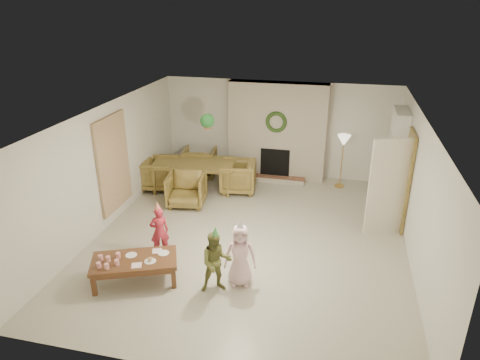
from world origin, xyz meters
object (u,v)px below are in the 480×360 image
(dining_chair_far, at_px, (200,162))
(dining_chair_right, at_px, (238,176))
(coffee_table_top, at_px, (134,261))
(child_red, at_px, (159,231))
(dining_table, at_px, (194,176))
(child_plaid, at_px, (216,262))
(dining_chair_near, at_px, (187,189))
(child_pink, at_px, (240,255))
(dining_chair_left, at_px, (159,174))

(dining_chair_far, xyz_separation_m, dining_chair_right, (1.20, -0.71, 0.00))
(coffee_table_top, distance_m, child_red, 0.90)
(dining_chair_right, relative_size, coffee_table_top, 0.61)
(dining_table, distance_m, child_plaid, 4.11)
(dining_chair_near, distance_m, child_plaid, 3.27)
(coffee_table_top, distance_m, child_pink, 1.77)
(dining_chair_near, xyz_separation_m, child_pink, (1.88, -2.63, 0.16))
(dining_chair_right, xyz_separation_m, coffee_table_top, (-0.81, -3.99, 0.01))
(dining_chair_near, xyz_separation_m, dining_chair_left, (-0.99, 0.74, 0.00))
(dining_table, distance_m, dining_chair_left, 0.87)
(coffee_table_top, height_order, child_red, child_red)
(child_red, height_order, child_plaid, child_plaid)
(dining_table, relative_size, child_plaid, 1.88)
(dining_table, height_order, child_red, child_red)
(child_plaid, bearing_deg, dining_chair_far, 88.36)
(dining_chair_near, relative_size, child_red, 0.89)
(dining_chair_near, distance_m, dining_chair_far, 1.74)
(coffee_table_top, relative_size, child_red, 1.46)
(dining_chair_far, xyz_separation_m, child_pink, (2.12, -4.35, 0.16))
(dining_chair_left, bearing_deg, dining_chair_far, -45.00)
(dining_chair_right, xyz_separation_m, child_plaid, (0.59, -3.90, 0.14))
(dining_chair_left, height_order, dining_chair_right, same)
(dining_chair_far, xyz_separation_m, child_plaid, (1.79, -4.61, 0.14))
(dining_chair_right, height_order, child_pink, child_pink)
(dining_chair_near, height_order, dining_chair_left, same)
(dining_chair_left, bearing_deg, child_pink, -147.64)
(dining_table, distance_m, child_pink, 4.03)
(dining_chair_right, relative_size, child_red, 0.89)
(child_red, bearing_deg, dining_table, -113.53)
(child_pink, bearing_deg, coffee_table_top, 178.91)
(child_red, bearing_deg, coffee_table_top, 54.58)
(dining_chair_left, height_order, child_pink, child_pink)
(child_plaid, bearing_deg, coffee_table_top, 160.87)
(dining_chair_near, relative_size, coffee_table_top, 0.61)
(dining_chair_near, height_order, coffee_table_top, dining_chair_near)
(dining_table, bearing_deg, dining_chair_right, 0.00)
(dining_chair_near, height_order, child_red, child_red)
(dining_chair_far, height_order, child_plaid, child_plaid)
(dining_chair_left, relative_size, coffee_table_top, 0.61)
(dining_chair_right, height_order, child_plaid, child_plaid)
(coffee_table_top, bearing_deg, child_plaid, -18.60)
(dining_chair_left, distance_m, child_red, 3.08)
(child_red, bearing_deg, child_plaid, 118.36)
(dining_chair_far, bearing_deg, dining_chair_left, 45.00)
(dining_chair_left, bearing_deg, child_red, -164.76)
(dining_chair_far, xyz_separation_m, coffee_table_top, (0.39, -4.70, 0.01))
(child_pink, bearing_deg, child_red, 149.30)
(dining_chair_near, relative_size, dining_chair_left, 1.00)
(coffee_table_top, bearing_deg, dining_chair_right, 56.24)
(coffee_table_top, bearing_deg, child_pink, -10.86)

